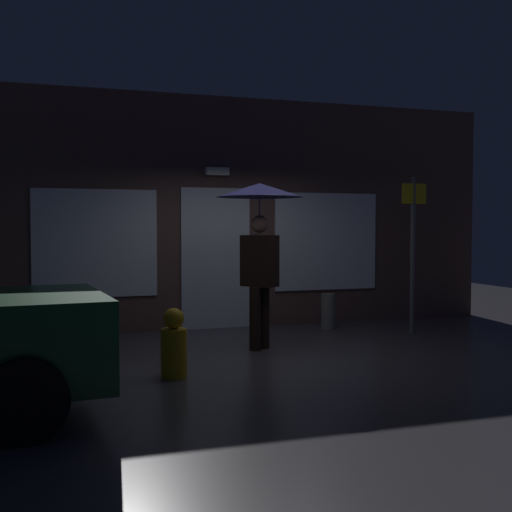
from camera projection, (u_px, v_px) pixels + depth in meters
The scene contains 7 objects.
ground_plane at pixel (260, 354), 8.04m from camera, with size 18.00×18.00×0.00m, color #423F44.
building_facade at pixel (213, 214), 10.18m from camera, with size 9.54×0.48×3.63m.
person_with_umbrella at pixel (260, 220), 8.28m from camera, with size 1.12×1.12×2.15m.
street_sign_post at pixel (413, 245), 9.60m from camera, with size 0.40×0.07×2.34m.
sidewalk_bollard at pixel (328, 311), 10.02m from camera, with size 0.21×0.21×0.55m, color slate.
sidewalk_bollard_2 at pixel (93, 325), 8.64m from camera, with size 0.21×0.21×0.54m, color slate.
fire_hydrant at pixel (174, 346), 6.77m from camera, with size 0.28×0.28×0.74m.
Camera 1 is at (-2.54, -7.56, 1.59)m, focal length 45.05 mm.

